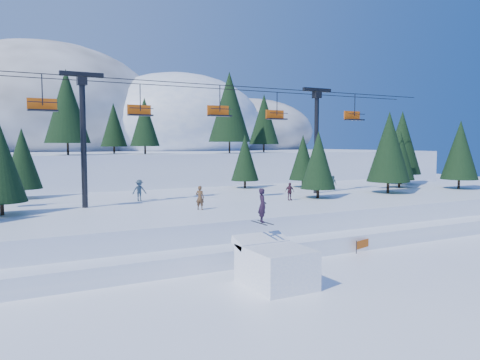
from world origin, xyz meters
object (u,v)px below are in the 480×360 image
chairlift (205,121)px  banner_far (355,238)px  banner_near (367,243)px  jump_kicker (275,264)px

chairlift → banner_far: bearing=-58.5°
banner_near → banner_far: bearing=75.2°
chairlift → banner_far: 15.94m
jump_kicker → chairlift: (3.43, 16.75, 8.17)m
chairlift → banner_near: (6.50, -13.06, -8.78)m
banner_far → chairlift: bearing=121.5°
jump_kicker → chairlift: chairlift is taller
banner_near → banner_far: 1.78m
chairlift → banner_far: chairlift is taller
chairlift → banner_near: size_ratio=16.72×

